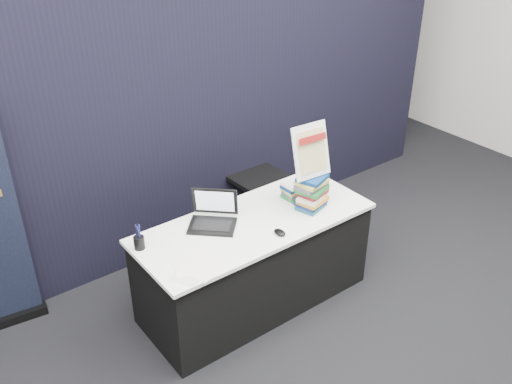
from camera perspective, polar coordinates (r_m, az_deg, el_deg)
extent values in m
plane|color=black|center=(4.34, 4.36, -14.45)|extent=(8.00, 8.00, 0.00)
cube|color=beige|center=(6.74, -19.05, 17.44)|extent=(8.00, 0.02, 3.50)
cube|color=black|center=(4.78, -7.86, 7.11)|extent=(6.00, 0.08, 2.40)
cube|color=black|center=(4.43, -0.17, -7.17)|extent=(1.76, 0.71, 0.72)
cube|color=silver|center=(4.21, -0.18, -3.10)|extent=(1.80, 0.75, 0.03)
cube|color=black|center=(4.14, -4.39, -3.40)|extent=(0.40, 0.40, 0.02)
cube|color=black|center=(4.16, -5.35, -1.24)|extent=(0.28, 0.27, 0.23)
cube|color=silver|center=(4.15, -5.29, -1.28)|extent=(0.23, 0.22, 0.18)
ellipsoid|color=black|center=(4.05, 2.39, -4.06)|extent=(0.07, 0.11, 0.03)
cube|color=silver|center=(3.74, -6.58, -7.90)|extent=(0.32, 0.30, 0.00)
cube|color=white|center=(3.81, -5.96, -6.97)|extent=(0.36, 0.29, 0.00)
cube|color=white|center=(3.76, -4.77, -7.54)|extent=(0.31, 0.25, 0.00)
cylinder|color=black|center=(3.97, -11.61, -4.98)|extent=(0.10, 0.10, 0.10)
cube|color=#174C5A|center=(4.37, 5.51, -1.43)|extent=(0.26, 0.22, 0.03)
cube|color=#121F51|center=(4.36, 5.53, -1.09)|extent=(0.26, 0.22, 0.03)
cube|color=orange|center=(4.34, 5.55, -0.75)|extent=(0.26, 0.22, 0.03)
cube|color=beige|center=(4.33, 5.57, -0.41)|extent=(0.26, 0.22, 0.03)
cube|color=maroon|center=(4.31, 5.59, -0.07)|extent=(0.26, 0.22, 0.03)
cube|color=#1C692A|center=(4.30, 5.61, 0.28)|extent=(0.26, 0.22, 0.03)
cube|color=#4F4F54|center=(4.28, 5.63, 0.63)|extent=(0.26, 0.22, 0.03)
cube|color=#C4C04E|center=(4.27, 5.64, 0.98)|extent=(0.26, 0.22, 0.03)
cube|color=navy|center=(4.25, 5.66, 1.33)|extent=(0.26, 0.22, 0.03)
cube|color=#1C692A|center=(4.52, 3.91, -0.28)|extent=(0.20, 0.16, 0.03)
cube|color=#4F4F54|center=(4.50, 3.92, 0.03)|extent=(0.20, 0.16, 0.03)
cube|color=#C4C04E|center=(4.49, 3.93, 0.34)|extent=(0.20, 0.16, 0.03)
cube|color=navy|center=(4.47, 3.94, 0.65)|extent=(0.20, 0.16, 0.03)
cube|color=white|center=(4.46, 3.96, 0.96)|extent=(0.20, 0.16, 0.03)
cube|color=black|center=(4.23, 5.82, 1.61)|extent=(0.20, 0.03, 0.02)
cylinder|color=black|center=(4.18, 4.30, 3.13)|extent=(0.02, 0.10, 0.29)
cylinder|color=black|center=(4.28, 5.93, 3.71)|extent=(0.02, 0.10, 0.29)
cube|color=white|center=(4.18, 5.52, 4.11)|extent=(0.31, 0.14, 0.39)
cube|color=#C9BB7D|center=(4.17, 5.59, 4.07)|extent=(0.25, 0.11, 0.31)
cube|color=maroon|center=(4.13, 5.69, 5.31)|extent=(0.24, 0.03, 0.05)
cylinder|color=black|center=(5.11, -0.11, -3.04)|extent=(0.02, 0.02, 0.50)
cylinder|color=black|center=(5.35, 3.70, -1.46)|extent=(0.02, 0.02, 0.50)
cylinder|color=black|center=(5.42, -2.97, -0.99)|extent=(0.02, 0.02, 0.50)
cylinder|color=black|center=(5.65, 0.76, 0.42)|extent=(0.02, 0.02, 0.50)
cube|color=black|center=(5.24, 0.36, 1.34)|extent=(0.49, 0.49, 0.04)
cube|color=black|center=(5.21, -1.13, 6.37)|extent=(0.45, 0.05, 0.18)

